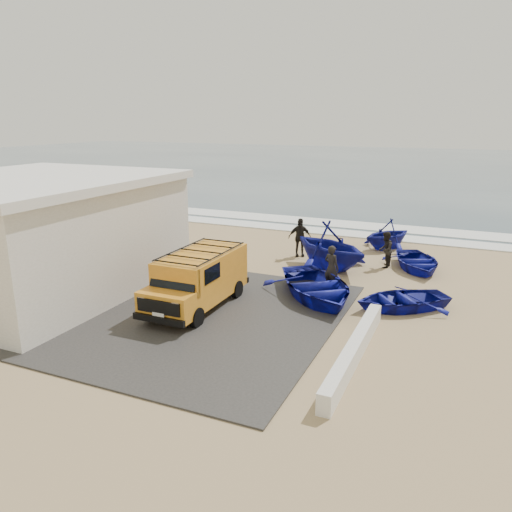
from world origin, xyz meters
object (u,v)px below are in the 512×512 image
(boat_near_right, at_px, (401,299))
(boat_near_left, at_px, (316,286))
(parapet, at_px, (354,350))
(fisherman_middle, at_px, (385,250))
(building, at_px, (35,234))
(boat_mid_right, at_px, (417,261))
(fisherman_back, at_px, (300,237))
(boat_far_left, at_px, (387,234))
(van, at_px, (198,278))
(boat_mid_left, at_px, (330,245))
(fisherman_front, at_px, (331,268))

(boat_near_right, bearing_deg, boat_near_left, -122.44)
(parapet, distance_m, fisherman_middle, 9.26)
(building, height_order, parapet, building)
(boat_near_left, bearing_deg, fisherman_middle, 34.97)
(boat_mid_right, distance_m, fisherman_back, 5.40)
(boat_far_left, relative_size, fisherman_middle, 1.81)
(fisherman_back, bearing_deg, building, -160.87)
(building, bearing_deg, van, 6.51)
(boat_mid_left, relative_size, boat_mid_right, 1.14)
(building, xyz_separation_m, boat_near_right, (13.11, 3.40, -1.82))
(van, xyz_separation_m, fisherman_back, (1.06, 7.67, -0.15))
(building, distance_m, fisherman_middle, 14.37)
(parapet, height_order, van, van)
(boat_near_right, bearing_deg, fisherman_front, -145.87)
(fisherman_front, bearing_deg, fisherman_back, -34.52)
(boat_far_left, distance_m, fisherman_back, 4.72)
(boat_near_left, distance_m, fisherman_front, 1.27)
(van, bearing_deg, fisherman_back, 81.96)
(boat_far_left, bearing_deg, parapet, -51.16)
(parapet, distance_m, boat_mid_left, 8.57)
(boat_near_right, bearing_deg, boat_mid_right, 144.09)
(building, relative_size, boat_near_left, 2.06)
(boat_mid_left, bearing_deg, boat_near_left, -140.64)
(boat_near_right, height_order, boat_mid_right, boat_mid_right)
(building, distance_m, fisherman_back, 11.47)
(parapet, distance_m, boat_mid_right, 9.44)
(fisherman_front, bearing_deg, boat_near_right, -177.14)
(boat_near_left, distance_m, fisherman_middle, 5.29)
(fisherman_back, bearing_deg, fisherman_middle, -31.60)
(fisherman_front, bearing_deg, van, 66.19)
(boat_near_left, bearing_deg, fisherman_back, 77.61)
(boat_far_left, bearing_deg, boat_mid_left, -77.81)
(boat_mid_left, bearing_deg, building, 157.06)
(building, relative_size, boat_mid_right, 2.69)
(boat_near_left, bearing_deg, parapet, -97.65)
(van, distance_m, fisherman_back, 7.75)
(van, bearing_deg, boat_far_left, 66.44)
(boat_mid_right, distance_m, boat_far_left, 3.58)
(boat_near_right, bearing_deg, building, -112.06)
(van, relative_size, fisherman_middle, 2.88)
(parapet, bearing_deg, fisherman_middle, 94.84)
(van, bearing_deg, fisherman_middle, 55.44)
(building, relative_size, fisherman_middle, 5.85)
(parapet, height_order, fisherman_front, fisherman_front)
(boat_near_left, bearing_deg, fisherman_front, 41.47)
(boat_near_left, height_order, boat_near_right, boat_near_left)
(van, bearing_deg, boat_mid_left, 64.78)
(boat_mid_right, height_order, fisherman_front, fisherman_front)
(parapet, relative_size, boat_near_left, 1.32)
(boat_far_left, bearing_deg, fisherman_middle, -48.86)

